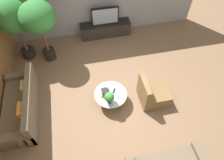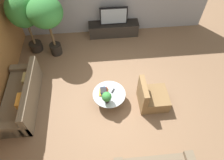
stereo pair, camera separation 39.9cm
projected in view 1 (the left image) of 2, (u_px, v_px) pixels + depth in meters
ground_plane at (118, 97)px, 5.95m from camera, size 24.00×24.00×0.00m
media_console at (105, 29)px, 7.56m from camera, size 1.87×0.50×0.50m
television at (105, 16)px, 7.12m from camera, size 0.99×0.13×0.65m
coffee_table at (111, 96)px, 5.65m from camera, size 0.92×0.92×0.38m
couch_by_wall at (22, 106)px, 5.43m from camera, size 0.84×2.13×0.84m
armchair_wicker at (152, 94)px, 5.70m from camera, size 0.80×0.76×0.86m
potted_palm_tall at (13, 19)px, 5.86m from camera, size 0.96×0.96×2.13m
potted_palm_corner at (38, 19)px, 5.76m from camera, size 1.05×1.05×2.11m
potted_plant_tabletop at (109, 97)px, 5.23m from camera, size 0.27×0.27×0.36m
book_stack at (105, 92)px, 5.54m from camera, size 0.27×0.31×0.13m
remote_black at (114, 91)px, 5.62m from camera, size 0.12×0.16×0.02m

